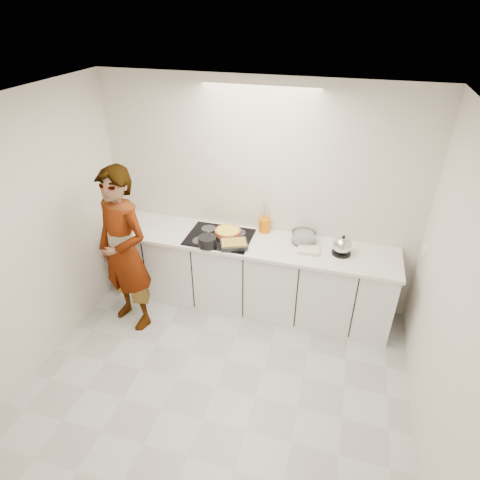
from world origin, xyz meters
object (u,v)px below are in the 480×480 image
(tart_dish, at_px, (228,232))
(baking_dish, at_px, (234,244))
(kettle, at_px, (342,246))
(cook, at_px, (124,252))
(hob, at_px, (220,237))
(mixing_bowl, at_px, (304,237))
(utensil_crock, at_px, (264,225))
(saucepan, at_px, (207,241))

(tart_dish, xyz_separation_m, baking_dish, (0.14, -0.24, 0.00))
(kettle, relative_size, cook, 0.12)
(baking_dish, bearing_deg, hob, 144.58)
(mixing_bowl, xyz_separation_m, kettle, (0.42, -0.13, 0.04))
(cook, bearing_deg, kettle, 35.71)
(utensil_crock, bearing_deg, saucepan, -136.25)
(kettle, relative_size, utensil_crock, 1.40)
(tart_dish, xyz_separation_m, kettle, (1.27, -0.05, 0.05))
(mixing_bowl, bearing_deg, hob, -169.77)
(cook, bearing_deg, hob, 54.42)
(mixing_bowl, height_order, cook, cook)
(cook, bearing_deg, saucepan, 44.92)
(mixing_bowl, bearing_deg, saucepan, -158.55)
(tart_dish, distance_m, kettle, 1.27)
(hob, bearing_deg, baking_dish, -35.42)
(saucepan, height_order, utensil_crock, saucepan)
(hob, relative_size, mixing_bowl, 2.27)
(saucepan, bearing_deg, cook, -154.87)
(hob, bearing_deg, cook, -145.37)
(baking_dish, xyz_separation_m, kettle, (1.13, 0.19, 0.05))
(hob, relative_size, baking_dish, 2.08)
(utensil_crock, bearing_deg, hob, -148.83)
(tart_dish, height_order, cook, cook)
(mixing_bowl, relative_size, cook, 0.17)
(mixing_bowl, xyz_separation_m, utensil_crock, (-0.47, 0.11, 0.02))
(saucepan, distance_m, baking_dish, 0.29)
(kettle, bearing_deg, hob, -178.59)
(saucepan, height_order, kettle, kettle)
(tart_dish, distance_m, cook, 1.16)
(saucepan, relative_size, mixing_bowl, 0.71)
(saucepan, relative_size, kettle, 1.00)
(tart_dish, xyz_separation_m, saucepan, (-0.13, -0.31, 0.03))
(utensil_crock, height_order, cook, cook)
(kettle, bearing_deg, utensil_crock, 164.74)
(mixing_bowl, xyz_separation_m, cook, (-1.79, -0.76, -0.03))
(hob, bearing_deg, kettle, 1.41)
(tart_dish, relative_size, kettle, 1.67)
(hob, distance_m, saucepan, 0.24)
(hob, distance_m, utensil_crock, 0.54)
(mixing_bowl, relative_size, utensil_crock, 1.96)
(tart_dish, distance_m, saucepan, 0.34)
(baking_dish, distance_m, cook, 1.17)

